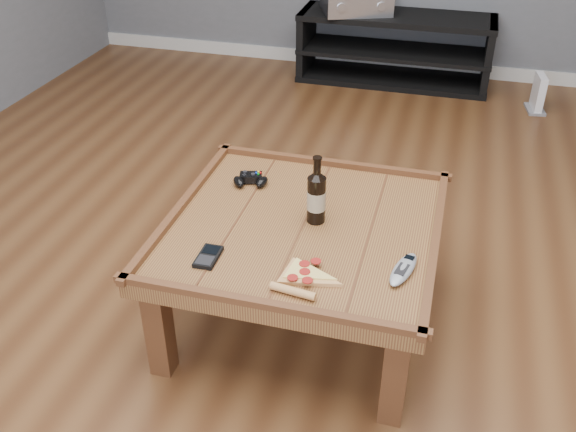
% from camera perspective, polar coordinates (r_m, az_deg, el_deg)
% --- Properties ---
extents(ground, '(6.00, 6.00, 0.00)m').
position_cam_1_polar(ground, '(2.67, 1.24, -8.84)').
color(ground, '#4A2915').
rests_on(ground, ground).
extents(baseboard, '(5.00, 0.02, 0.10)m').
position_cam_1_polar(baseboard, '(5.24, 9.58, 13.17)').
color(baseboard, silver).
rests_on(baseboard, ground).
extents(coffee_table, '(1.03, 1.03, 0.48)m').
position_cam_1_polar(coffee_table, '(2.43, 1.34, -1.93)').
color(coffee_table, '#522B17').
rests_on(coffee_table, ground).
extents(media_console, '(1.40, 0.45, 0.50)m').
position_cam_1_polar(media_console, '(4.95, 9.43, 14.42)').
color(media_console, black).
rests_on(media_console, ground).
extents(beer_bottle, '(0.07, 0.07, 0.27)m').
position_cam_1_polar(beer_bottle, '(2.36, 2.54, 1.79)').
color(beer_bottle, black).
rests_on(beer_bottle, coffee_table).
extents(game_controller, '(0.16, 0.13, 0.04)m').
position_cam_1_polar(game_controller, '(2.65, -3.35, 3.24)').
color(game_controller, black).
rests_on(game_controller, coffee_table).
extents(pizza_slice, '(0.20, 0.30, 0.03)m').
position_cam_1_polar(pizza_slice, '(2.13, 1.35, -5.42)').
color(pizza_slice, tan).
rests_on(pizza_slice, coffee_table).
extents(smartphone, '(0.07, 0.13, 0.02)m').
position_cam_1_polar(smartphone, '(2.23, -7.11, -3.60)').
color(smartphone, black).
rests_on(smartphone, coffee_table).
extents(remote_control, '(0.11, 0.21, 0.03)m').
position_cam_1_polar(remote_control, '(2.18, 10.22, -4.68)').
color(remote_control, gray).
rests_on(remote_control, coffee_table).
extents(av_receiver, '(0.58, 0.53, 0.16)m').
position_cam_1_polar(av_receiver, '(4.89, 6.07, 18.55)').
color(av_receiver, black).
rests_on(av_receiver, media_console).
extents(game_console, '(0.14, 0.22, 0.25)m').
position_cam_1_polar(game_console, '(4.73, 21.33, 10.01)').
color(game_console, gray).
rests_on(game_console, ground).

